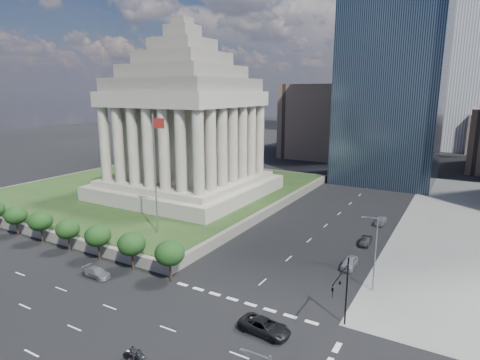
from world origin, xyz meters
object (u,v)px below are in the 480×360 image
Objects in this scene: traffic_signal_ne at (343,288)px; motorcycle_lead at (139,357)px; flagpole at (156,168)px; parked_sedan_far at (380,221)px; parked_sedan_mid at (366,241)px; pickup_truck at (265,326)px; street_lamp_north at (374,250)px; suv_grey at (97,272)px; motorcycle_trail at (132,353)px; parked_sedan_near at (349,263)px; war_memorial at (185,109)px.

traffic_signal_ne reaches higher than motorcycle_lead.
flagpole is at bearing 142.48° from motorcycle_lead.
parked_sedan_far is (30.83, 29.04, -12.37)m from flagpole.
pickup_truck is at bearing -98.46° from parked_sedan_mid.
street_lamp_north is 30.78m from motorcycle_lead.
suv_grey is at bearing 164.21° from motorcycle_lead.
motorcycle_lead is 1.00× the size of motorcycle_trail.
pickup_truck is 43.62m from parked_sedan_far.
parked_sedan_near is 1.93× the size of motorcycle_trail.
war_memorial is 4.88× the size of traffic_signal_ne.
street_lamp_north is 17.13m from parked_sedan_mid.
flagpole is 33.81m from motorcycle_lead.
flagpole is 8.62× the size of motorcycle_trail.
parked_sedan_mid is at bearing 105.31° from street_lamp_north.
parked_sedan_mid is at bearing -9.50° from war_memorial.
traffic_signal_ne is 11.34m from street_lamp_north.
parked_sedan_mid is at bearing -1.54° from pickup_truck.
traffic_signal_ne is 17.69m from parked_sedan_near.
traffic_signal_ne is 33.81m from suv_grey.
parked_sedan_far is at bearing 0.24° from pickup_truck.
war_memorial is 3.90× the size of street_lamp_north.
parked_sedan_far is 55.19m from motorcycle_lead.
parked_sedan_near is at bearing -4.64° from pickup_truck.
suv_grey is at bearing -156.02° from street_lamp_north.
suv_grey is at bearing -85.75° from flagpole.
street_lamp_north is (0.83, 11.30, 0.41)m from traffic_signal_ne.
traffic_signal_ne is 0.80× the size of street_lamp_north.
parked_sedan_near is 10.37m from parked_sedan_mid.
traffic_signal_ne is 22.03m from motorcycle_trail.
traffic_signal_ne is 1.82× the size of parked_sedan_far.
pickup_truck is 13.75m from motorcycle_trail.
parked_sedan_mid is at bearing 28.60° from flagpole.
parked_sedan_far is 1.90× the size of motorcycle_trail.
war_memorial is 8.87× the size of parked_sedan_far.
flagpole is at bearing -63.11° from war_memorial.
parked_sedan_near is 1.93× the size of motorcycle_lead.
parked_sedan_far is (43.00, 5.04, -20.65)m from war_memorial.
pickup_truck is 2.48× the size of motorcycle_lead.
motorcycle_lead is (-11.55, -31.37, 0.10)m from parked_sedan_near.
motorcycle_lead is at bearing -121.48° from street_lamp_north.
parked_sedan_near is (3.48, 20.88, -0.04)m from pickup_truck.
motorcycle_lead is (-8.07, -10.49, 0.07)m from pickup_truck.
street_lamp_north is at bearing 85.81° from traffic_signal_ne.
street_lamp_north is 28.80m from parked_sedan_far.
war_memorial is at bearing 21.18° from suv_grey.
parked_sedan_near is 33.43m from motorcycle_lead.
motorcycle_lead reaches higher than parked_sedan_near.
traffic_signal_ne is at bearing -84.75° from parked_sedan_mid.
flagpole reaches higher than motorcycle_lead.
motorcycle_lead reaches higher than suv_grey.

